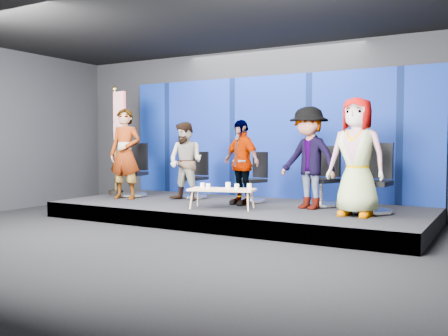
{
  "coord_description": "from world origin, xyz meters",
  "views": [
    {
      "loc": [
        4.46,
        -5.82,
        1.49
      ],
      "look_at": [
        -0.24,
        2.4,
        0.99
      ],
      "focal_mm": 40.0,
      "sensor_mm": 36.0,
      "label": 1
    }
  ],
  "objects_px": {
    "panelist_e": "(357,157)",
    "mug_e": "(249,186)",
    "mug_a": "(202,185)",
    "mug_c": "(228,185)",
    "mug_b": "(208,186)",
    "mug_d": "(237,187)",
    "panelist_d": "(309,158)",
    "chair_c": "(254,186)",
    "chair_b": "(196,183)",
    "chair_a": "(134,179)",
    "chair_d": "(323,186)",
    "panelist_a": "(125,154)",
    "flag_stand": "(118,138)",
    "coffee_table": "(222,190)",
    "chair_e": "(374,190)",
    "panelist_b": "(186,161)",
    "panelist_c": "(241,162)"
  },
  "relations": [
    {
      "from": "panelist_e",
      "to": "mug_e",
      "type": "xyz_separation_m",
      "value": [
        -1.87,
        -0.11,
        -0.54
      ]
    },
    {
      "from": "mug_a",
      "to": "mug_c",
      "type": "xyz_separation_m",
      "value": [
        0.44,
        0.16,
        0.01
      ]
    },
    {
      "from": "mug_b",
      "to": "mug_d",
      "type": "distance_m",
      "value": 0.52
    },
    {
      "from": "panelist_e",
      "to": "mug_e",
      "type": "distance_m",
      "value": 1.95
    },
    {
      "from": "panelist_d",
      "to": "mug_d",
      "type": "distance_m",
      "value": 1.38
    },
    {
      "from": "chair_c",
      "to": "mug_e",
      "type": "height_order",
      "value": "chair_c"
    },
    {
      "from": "panelist_e",
      "to": "mug_d",
      "type": "relative_size",
      "value": 19.39
    },
    {
      "from": "chair_b",
      "to": "mug_a",
      "type": "xyz_separation_m",
      "value": [
        0.96,
        -1.25,
        0.08
      ]
    },
    {
      "from": "chair_a",
      "to": "mug_e",
      "type": "height_order",
      "value": "chair_a"
    },
    {
      "from": "chair_d",
      "to": "chair_a",
      "type": "bearing_deg",
      "value": -154.71
    },
    {
      "from": "chair_c",
      "to": "panelist_a",
      "type": "bearing_deg",
      "value": -138.97
    },
    {
      "from": "flag_stand",
      "to": "chair_a",
      "type": "bearing_deg",
      "value": 7.09
    },
    {
      "from": "panelist_a",
      "to": "mug_a",
      "type": "relative_size",
      "value": 20.62
    },
    {
      "from": "coffee_table",
      "to": "chair_e",
      "type": "bearing_deg",
      "value": 17.64
    },
    {
      "from": "chair_d",
      "to": "chair_b",
      "type": "bearing_deg",
      "value": -159.87
    },
    {
      "from": "panelist_e",
      "to": "chair_d",
      "type": "bearing_deg",
      "value": 137.39
    },
    {
      "from": "panelist_a",
      "to": "panelist_b",
      "type": "xyz_separation_m",
      "value": [
        1.26,
        0.38,
        -0.14
      ]
    },
    {
      "from": "panelist_d",
      "to": "mug_d",
      "type": "relative_size",
      "value": 18.45
    },
    {
      "from": "chair_d",
      "to": "mug_a",
      "type": "bearing_deg",
      "value": -125.52
    },
    {
      "from": "panelist_e",
      "to": "flag_stand",
      "type": "height_order",
      "value": "flag_stand"
    },
    {
      "from": "chair_e",
      "to": "flag_stand",
      "type": "distance_m",
      "value": 5.73
    },
    {
      "from": "chair_a",
      "to": "chair_d",
      "type": "height_order",
      "value": "chair_a"
    },
    {
      "from": "chair_b",
      "to": "coffee_table",
      "type": "xyz_separation_m",
      "value": [
        1.34,
        -1.19,
        0.01
      ]
    },
    {
      "from": "chair_e",
      "to": "mug_b",
      "type": "xyz_separation_m",
      "value": [
        -2.69,
        -0.93,
        0.02
      ]
    },
    {
      "from": "panelist_b",
      "to": "panelist_c",
      "type": "xyz_separation_m",
      "value": [
        1.28,
        -0.03,
        0.01
      ]
    },
    {
      "from": "mug_b",
      "to": "panelist_d",
      "type": "bearing_deg",
      "value": 29.87
    },
    {
      "from": "panelist_a",
      "to": "chair_c",
      "type": "height_order",
      "value": "panelist_a"
    },
    {
      "from": "chair_a",
      "to": "panelist_c",
      "type": "bearing_deg",
      "value": -13.37
    },
    {
      "from": "chair_a",
      "to": "mug_e",
      "type": "distance_m",
      "value": 3.2
    },
    {
      "from": "chair_a",
      "to": "chair_c",
      "type": "distance_m",
      "value": 2.77
    },
    {
      "from": "panelist_a",
      "to": "chair_e",
      "type": "distance_m",
      "value": 5.05
    },
    {
      "from": "chair_a",
      "to": "mug_d",
      "type": "bearing_deg",
      "value": -25.69
    },
    {
      "from": "panelist_c",
      "to": "panelist_e",
      "type": "bearing_deg",
      "value": 13.88
    },
    {
      "from": "mug_e",
      "to": "flag_stand",
      "type": "distance_m",
      "value": 3.78
    },
    {
      "from": "chair_a",
      "to": "mug_d",
      "type": "xyz_separation_m",
      "value": [
        3.0,
        -0.8,
        0.03
      ]
    },
    {
      "from": "chair_a",
      "to": "coffee_table",
      "type": "bearing_deg",
      "value": -27.11
    },
    {
      "from": "chair_c",
      "to": "mug_e",
      "type": "distance_m",
      "value": 1.05
    },
    {
      "from": "panelist_a",
      "to": "mug_c",
      "type": "height_order",
      "value": "panelist_a"
    },
    {
      "from": "chair_b",
      "to": "chair_d",
      "type": "relative_size",
      "value": 0.88
    },
    {
      "from": "chair_e",
      "to": "mug_a",
      "type": "relative_size",
      "value": 12.86
    },
    {
      "from": "chair_b",
      "to": "panelist_e",
      "type": "height_order",
      "value": "panelist_e"
    },
    {
      "from": "chair_c",
      "to": "mug_c",
      "type": "distance_m",
      "value": 1.06
    },
    {
      "from": "coffee_table",
      "to": "panelist_c",
      "type": "bearing_deg",
      "value": 87.39
    },
    {
      "from": "panelist_b",
      "to": "coffee_table",
      "type": "distance_m",
      "value": 1.51
    },
    {
      "from": "panelist_a",
      "to": "panelist_d",
      "type": "bearing_deg",
      "value": -4.39
    },
    {
      "from": "chair_a",
      "to": "panelist_d",
      "type": "height_order",
      "value": "panelist_d"
    },
    {
      "from": "mug_b",
      "to": "chair_c",
      "type": "bearing_deg",
      "value": 79.12
    },
    {
      "from": "mug_e",
      "to": "chair_c",
      "type": "bearing_deg",
      "value": 112.17
    },
    {
      "from": "chair_a",
      "to": "panelist_b",
      "type": "height_order",
      "value": "panelist_b"
    },
    {
      "from": "mug_c",
      "to": "chair_b",
      "type": "bearing_deg",
      "value": 142.16
    }
  ]
}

